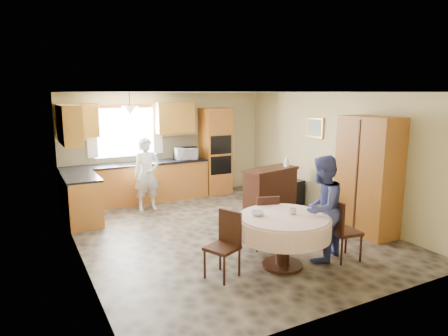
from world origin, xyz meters
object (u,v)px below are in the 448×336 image
Objects in this scene: dining_table at (283,227)px; chair_left at (225,241)px; sideboard at (270,191)px; chair_back at (266,219)px; oven_tower at (215,151)px; cupboard at (368,176)px; person_dining at (322,208)px; person_sink at (147,174)px; chair_right at (341,227)px.

chair_left is at bearing 171.43° from dining_table.
chair_left reaches higher than sideboard.
sideboard is 1.38× the size of chair_back.
chair_left is (-1.97, -4.24, -0.56)m from oven_tower.
dining_table is (-2.17, -0.48, -0.45)m from cupboard.
oven_tower is at bearing 105.37° from cupboard.
cupboard is (0.79, -1.86, 0.61)m from sideboard.
person_dining is (0.51, -0.72, 0.30)m from chair_back.
oven_tower reaches higher than person_sink.
chair_left is at bearing 42.89° from chair_back.
person_dining is (1.53, -0.18, 0.30)m from chair_left.
oven_tower reaches higher than dining_table.
chair_right is at bearing 123.32° from person_dining.
chair_left is 1.16m from chair_back.
cupboard reaches higher than dining_table.
cupboard is at bearing -80.60° from sideboard.
person_dining is at bearing -95.69° from oven_tower.
person_sink is at bearing 155.63° from chair_left.
sideboard is 0.79× the size of person_sink.
cupboard is 2.27m from dining_table.
cupboard is 1.62m from person_dining.
sideboard is at bearing -111.61° from chair_back.
person_sink is at bearing 134.94° from sideboard.
dining_table is 0.86× the size of person_sink.
person_dining is at bearing -66.88° from person_sink.
oven_tower is 1.57× the size of dining_table.
chair_back is at bearing -104.42° from oven_tower.
dining_table is at bearing 57.12° from chair_left.
oven_tower reaches higher than chair_left.
chair_back is at bearing -77.82° from person_dining.
person_dining reaches higher than chair_back.
dining_table is 3.81m from person_sink.
cupboard is 2.25× the size of chair_right.
chair_back is at bearing 174.51° from cupboard.
sideboard reaches higher than dining_table.
chair_left is (-2.25, -2.21, 0.06)m from sideboard.
chair_left is 3.59m from person_sink.
cupboard is at bearing -45.73° from person_sink.
sideboard is at bearing 110.19° from chair_left.
chair_right is 0.58× the size of person_dining.
person_sink is at bearing 133.28° from cupboard.
sideboard is at bearing -82.26° from oven_tower.
oven_tower is at bearing 84.02° from sideboard.
person_dining is at bearing -120.43° from sideboard.
cupboard is at bearing -74.63° from oven_tower.
oven_tower is 4.04m from cupboard.
cupboard reaches higher than chair_back.
person_dining is (-1.51, -0.53, -0.25)m from cupboard.
dining_table is at bearing 92.29° from chair_back.
person_sink is 4.05m from person_dining.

